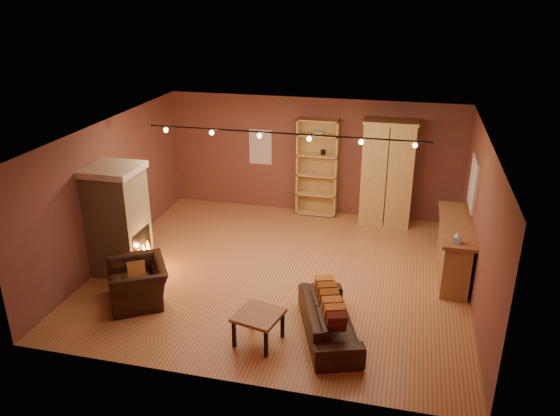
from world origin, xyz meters
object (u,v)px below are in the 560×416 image
(fireplace, at_px, (118,220))
(armoire, at_px, (387,173))
(loveseat, at_px, (329,313))
(bookcase, at_px, (318,166))
(armchair, at_px, (137,276))
(coffee_table, at_px, (258,318))
(bar_counter, at_px, (454,248))

(fireplace, bearing_deg, armoire, 36.27)
(loveseat, bearing_deg, bookcase, -6.83)
(armoire, xyz_separation_m, loveseat, (-0.57, -4.75, -0.84))
(armoire, height_order, armchair, armoire)
(fireplace, height_order, coffee_table, fireplace)
(loveseat, height_order, armchair, armchair)
(armoire, height_order, coffee_table, armoire)
(armchair, bearing_deg, loveseat, 53.72)
(fireplace, xyz_separation_m, armoire, (4.82, 3.54, 0.17))
(bar_counter, bearing_deg, bookcase, 142.03)
(loveseat, xyz_separation_m, coffee_table, (-1.04, -0.44, 0.04))
(bookcase, distance_m, armchair, 5.32)
(fireplace, xyz_separation_m, bar_counter, (6.24, 1.34, -0.52))
(bookcase, height_order, armchair, bookcase)
(bar_counter, relative_size, coffee_table, 2.79)
(bookcase, height_order, coffee_table, bookcase)
(fireplace, distance_m, coffee_table, 3.67)
(fireplace, height_order, loveseat, fireplace)
(fireplace, relative_size, bar_counter, 0.95)
(bookcase, bearing_deg, armchair, -116.33)
(armchair, bearing_deg, coffee_table, 41.95)
(bookcase, relative_size, bar_counter, 1.06)
(fireplace, height_order, armoire, armoire)
(armoire, xyz_separation_m, coffee_table, (-1.60, -5.19, -0.80))
(bookcase, xyz_separation_m, coffee_table, (0.04, -5.38, -0.77))
(armoire, height_order, bar_counter, armoire)
(fireplace, distance_m, bar_counter, 6.40)
(bookcase, distance_m, loveseat, 5.12)
(armoire, relative_size, coffee_table, 3.07)
(bar_counter, bearing_deg, loveseat, -127.90)
(loveseat, bearing_deg, bar_counter, -57.00)
(fireplace, bearing_deg, loveseat, -15.91)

